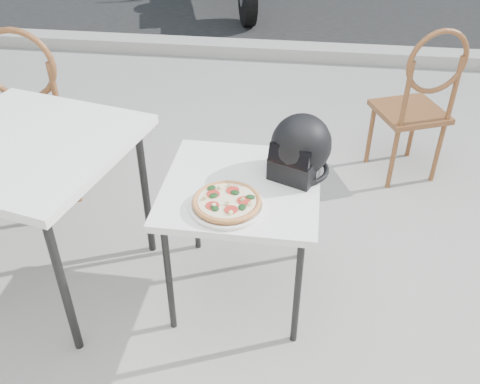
# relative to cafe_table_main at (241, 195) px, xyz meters

# --- Properties ---
(ground) EXTENTS (80.00, 80.00, 0.00)m
(ground) POSITION_rel_cafe_table_main_xyz_m (0.33, 0.25, -0.61)
(ground) COLOR #9B9993
(ground) RESTS_ON ground
(curb) EXTENTS (30.00, 0.25, 0.12)m
(curb) POSITION_rel_cafe_table_main_xyz_m (0.33, 3.25, -0.55)
(curb) COLOR #A5A29A
(curb) RESTS_ON ground
(cafe_table_main) EXTENTS (0.72, 0.72, 0.67)m
(cafe_table_main) POSITION_rel_cafe_table_main_xyz_m (0.00, 0.00, 0.00)
(cafe_table_main) COLOR white
(cafe_table_main) RESTS_ON ground
(plate) EXTENTS (0.43, 0.43, 0.02)m
(plate) POSITION_rel_cafe_table_main_xyz_m (-0.04, -0.18, 0.07)
(plate) COLOR white
(plate) RESTS_ON cafe_table_main
(pizza) EXTENTS (0.33, 0.33, 0.04)m
(pizza) POSITION_rel_cafe_table_main_xyz_m (-0.04, -0.18, 0.09)
(pizza) COLOR #D58E4D
(pizza) RESTS_ON plate
(helmet) EXTENTS (0.37, 0.37, 0.29)m
(helmet) POSITION_rel_cafe_table_main_xyz_m (0.25, 0.13, 0.19)
(helmet) COLOR black
(helmet) RESTS_ON cafe_table_main
(cafe_chair_main) EXTENTS (0.53, 0.53, 1.06)m
(cafe_chair_main) POSITION_rel_cafe_table_main_xyz_m (0.97, 1.18, -0.02)
(cafe_chair_main) COLOR brown
(cafe_chair_main) RESTS_ON ground
(cafe_table_side) EXTENTS (1.06, 1.06, 0.84)m
(cafe_table_side) POSITION_rel_cafe_table_main_xyz_m (-0.98, -0.03, 0.15)
(cafe_table_side) COLOR white
(cafe_table_side) RESTS_ON ground
(cafe_chair_side) EXTENTS (0.45, 0.45, 1.13)m
(cafe_chair_side) POSITION_rel_cafe_table_main_xyz_m (-1.31, 0.72, 0.02)
(cafe_chair_side) COLOR brown
(cafe_chair_side) RESTS_ON ground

